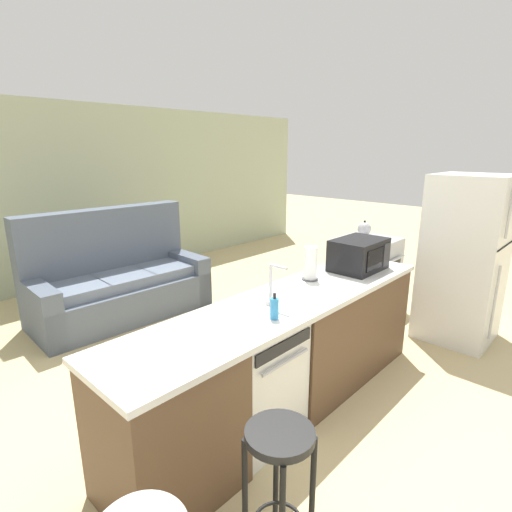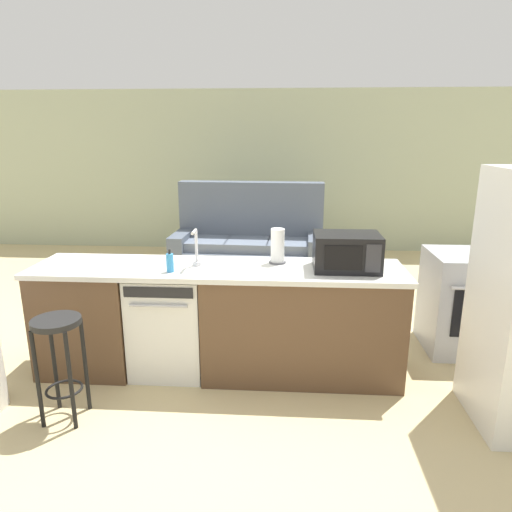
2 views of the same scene
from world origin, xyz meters
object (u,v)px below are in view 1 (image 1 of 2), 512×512
kettle (364,229)px  bar_stool (279,469)px  couch (117,283)px  paper_towel_roll (310,264)px  dishwasher (250,380)px  microwave (359,255)px  refrigerator (464,259)px  stove_range (364,275)px  soap_bottle (274,308)px

kettle → bar_stool: bearing=-157.1°
kettle → couch: (-2.33, 1.98, -0.59)m
paper_towel_roll → dishwasher: bearing=-170.6°
microwave → bar_stool: microwave is taller
paper_towel_roll → kettle: paper_towel_roll is taller
refrigerator → bar_stool: (-3.17, -0.18, -0.32)m
refrigerator → microwave: bearing=155.4°
stove_range → paper_towel_roll: (-1.73, -0.40, 0.59)m
dishwasher → couch: (0.44, 2.66, -0.03)m
paper_towel_roll → bar_stool: bearing=-148.6°
stove_range → paper_towel_roll: bearing=-166.8°
couch → paper_towel_roll: bearing=-80.2°
bar_stool → dishwasher: bearing=52.3°
bar_stool → couch: (1.00, 3.39, -0.14)m
microwave → paper_towel_roll: 0.55m
soap_bottle → couch: (0.37, 2.82, -0.58)m
microwave → refrigerator: bearing=-24.6°
microwave → kettle: (1.37, 0.68, -0.05)m
dishwasher → microwave: 1.53m
bar_stool → microwave: bearing=20.4°
dishwasher → soap_bottle: (0.06, -0.16, 0.55)m
stove_range → couch: size_ratio=0.44×
refrigerator → bar_stool: bearing=-176.7°
stove_range → microwave: (-1.20, -0.55, 0.59)m
microwave → bar_stool: bearing=-159.6°
soap_bottle → bar_stool: bearing=-137.5°
dishwasher → stove_range: size_ratio=0.93×
microwave → paper_towel_roll: size_ratio=1.77×
soap_bottle → kettle: bearing=17.2°
bar_stool → soap_bottle: bearing=42.5°
kettle → couch: bearing=139.7°
dishwasher → paper_towel_roll: bearing=9.4°
stove_range → paper_towel_roll: size_ratio=3.19×
dishwasher → bar_stool: 0.93m
paper_towel_roll → soap_bottle: (-0.81, -0.30, -0.07)m
stove_range → microwave: bearing=-155.3°
dishwasher → refrigerator: bearing=-11.9°
dishwasher → soap_bottle: size_ratio=4.77×
microwave → couch: couch is taller
dishwasher → stove_range: 2.66m
refrigerator → couch: size_ratio=0.84×
soap_bottle → paper_towel_roll: bearing=20.5°
dishwasher → refrigerator: size_ratio=0.49×
paper_towel_roll → couch: (-0.43, 2.51, -0.64)m
kettle → bar_stool: (-3.33, -1.41, -0.45)m
stove_range → kettle: (0.17, 0.13, 0.53)m
soap_bottle → bar_stool: (-0.63, -0.58, -0.44)m
paper_towel_roll → bar_stool: (-1.44, -0.88, -0.50)m
dishwasher → kettle: (2.77, 0.68, 0.56)m
couch → soap_bottle: bearing=-97.6°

